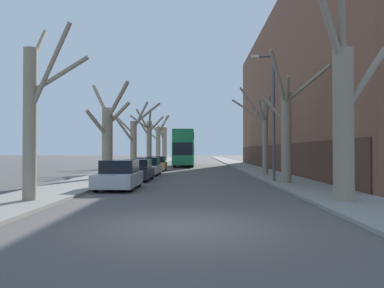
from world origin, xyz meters
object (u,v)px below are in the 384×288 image
(street_tree_right_0, at_px, (344,113))
(lamp_post, at_px, (272,111))
(street_tree_left_2, at_px, (134,140))
(parked_car_1, at_px, (137,170))
(street_tree_left_4, at_px, (158,141))
(street_tree_left_1, at_px, (108,136))
(double_decker_bus, at_px, (184,146))
(parked_car_3, at_px, (156,164))
(street_tree_right_1, at_px, (287,129))
(parked_car_2, at_px, (148,167))
(street_tree_left_3, at_px, (149,138))
(street_tree_right_2, at_px, (264,133))
(street_tree_left_5, at_px, (164,143))
(street_tree_left_0, at_px, (33,115))
(parked_car_0, at_px, (119,176))

(street_tree_right_0, xyz_separation_m, lamp_post, (-0.83, 8.85, 1.04))
(street_tree_left_2, height_order, parked_car_1, street_tree_left_2)
(street_tree_left_4, bearing_deg, street_tree_left_1, -89.89)
(double_decker_bus, distance_m, parked_car_3, 11.07)
(parked_car_1, height_order, parked_car_3, parked_car_3)
(parked_car_1, bearing_deg, street_tree_right_1, -18.12)
(street_tree_left_2, distance_m, parked_car_2, 6.66)
(street_tree_left_2, xyz_separation_m, lamp_post, (10.56, -13.13, 1.37))
(street_tree_left_3, relative_size, street_tree_right_0, 0.88)
(street_tree_left_4, relative_size, street_tree_right_1, 1.01)
(street_tree_left_2, height_order, parked_car_2, street_tree_left_2)
(double_decker_bus, bearing_deg, street_tree_left_3, 161.55)
(street_tree_right_0, distance_m, lamp_post, 8.95)
(parked_car_2, bearing_deg, street_tree_right_2, -6.36)
(street_tree_left_1, relative_size, lamp_post, 0.86)
(double_decker_bus, xyz_separation_m, parked_car_3, (-2.28, -10.68, -1.82))
(street_tree_left_1, xyz_separation_m, street_tree_right_1, (11.12, -3.91, 0.23))
(street_tree_left_4, distance_m, parked_car_1, 34.33)
(street_tree_left_5, xyz_separation_m, street_tree_right_2, (11.33, -41.14, -0.17))
(street_tree_left_3, bearing_deg, street_tree_left_1, -89.48)
(street_tree_left_5, xyz_separation_m, double_decker_bus, (4.63, -23.69, -0.96))
(street_tree_left_3, distance_m, lamp_post, 27.46)
(street_tree_left_5, relative_size, parked_car_2, 1.46)
(street_tree_left_2, distance_m, street_tree_right_2, 13.10)
(street_tree_left_0, height_order, street_tree_right_2, street_tree_left_0)
(street_tree_left_1, xyz_separation_m, street_tree_right_0, (11.38, -11.57, 0.35))
(street_tree_left_5, height_order, parked_car_0, street_tree_left_5)
(street_tree_left_1, distance_m, street_tree_right_2, 11.69)
(double_decker_bus, relative_size, parked_car_0, 2.60)
(street_tree_left_0, bearing_deg, parked_car_1, 78.49)
(street_tree_left_2, distance_m, street_tree_left_4, 22.76)
(street_tree_left_1, xyz_separation_m, street_tree_right_2, (11.14, 3.55, 0.33))
(parked_car_1, xyz_separation_m, parked_car_2, (0.00, 5.53, 0.01))
(street_tree_left_2, bearing_deg, street_tree_right_0, -62.61)
(street_tree_left_4, relative_size, double_decker_bus, 0.73)
(street_tree_right_0, bearing_deg, parked_car_1, 131.05)
(street_tree_left_0, distance_m, street_tree_left_4, 44.66)
(street_tree_left_1, relative_size, street_tree_left_5, 1.01)
(street_tree_right_1, height_order, parked_car_3, street_tree_right_1)
(street_tree_left_2, bearing_deg, street_tree_left_5, 90.30)
(street_tree_left_2, relative_size, street_tree_right_0, 0.83)
(double_decker_bus, height_order, parked_car_3, double_decker_bus)
(street_tree_left_3, relative_size, double_decker_bus, 0.70)
(street_tree_left_4, height_order, street_tree_right_2, street_tree_left_4)
(double_decker_bus, distance_m, parked_car_1, 22.16)
(street_tree_left_0, height_order, parked_car_3, street_tree_left_0)
(lamp_post, bearing_deg, parked_car_3, 122.79)
(street_tree_left_3, bearing_deg, street_tree_left_0, -89.64)
(street_tree_left_0, bearing_deg, street_tree_left_1, 90.05)
(street_tree_left_2, relative_size, parked_car_3, 1.69)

